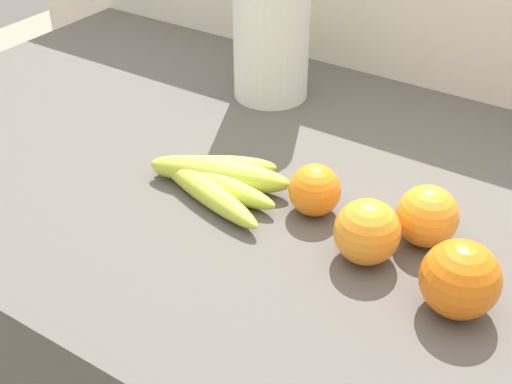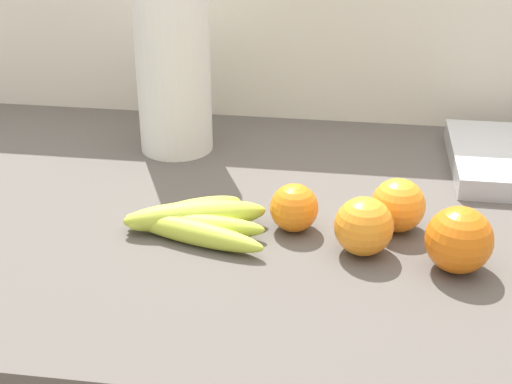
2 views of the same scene
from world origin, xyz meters
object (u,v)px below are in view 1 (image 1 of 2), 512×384
object	(u,v)px
orange_right	(427,216)
orange_far_right	(318,191)
orange_back_left	(460,279)
orange_back_right	(367,232)
paper_towel_roll	(272,11)
banana_bunch	(214,178)

from	to	relation	value
orange_right	orange_far_right	distance (m)	0.13
orange_right	orange_back_left	xyz separation A→B (m)	(0.07, -0.09, 0.00)
orange_back_right	orange_far_right	world-z (taller)	orange_back_right
orange_far_right	paper_towel_roll	bearing A→B (deg)	132.31
orange_right	banana_bunch	bearing A→B (deg)	-169.77
banana_bunch	orange_back_right	size ratio (longest dim) A/B	2.71
banana_bunch	orange_right	size ratio (longest dim) A/B	2.81
orange_back_right	orange_far_right	distance (m)	0.10
banana_bunch	orange_right	bearing A→B (deg)	10.23
orange_far_right	orange_back_right	bearing A→B (deg)	-28.16
orange_right	orange_far_right	xyz separation A→B (m)	(-0.13, -0.02, -0.00)
banana_bunch	orange_back_left	size ratio (longest dim) A/B	2.48
orange_back_right	orange_far_right	size ratio (longest dim) A/B	1.16
orange_back_right	orange_right	bearing A→B (deg)	56.30
paper_towel_roll	orange_right	bearing A→B (deg)	-32.59
orange_back_right	orange_right	distance (m)	0.08
banana_bunch	orange_far_right	bearing A→B (deg)	11.87
orange_right	orange_far_right	size ratio (longest dim) A/B	1.12
orange_back_left	orange_back_right	bearing A→B (deg)	168.33
banana_bunch	orange_back_left	world-z (taller)	orange_back_left
orange_back_left	orange_far_right	world-z (taller)	orange_back_left
orange_back_left	orange_far_right	xyz separation A→B (m)	(-0.20, 0.07, -0.01)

